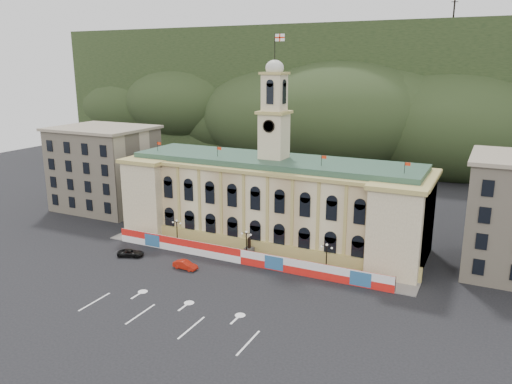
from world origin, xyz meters
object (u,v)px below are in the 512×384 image
at_px(statue, 249,251).
at_px(red_sedan, 185,265).
at_px(lamp_center, 246,242).
at_px(black_suv, 131,253).

height_order(statue, red_sedan, statue).
distance_m(lamp_center, black_suv, 20.10).
bearing_deg(lamp_center, black_suv, -158.11).
bearing_deg(statue, black_suv, -155.49).
bearing_deg(statue, lamp_center, -90.00).
bearing_deg(red_sedan, black_suv, 90.87).
distance_m(red_sedan, black_suv, 11.45).
bearing_deg(black_suv, red_sedan, -112.23).
distance_m(statue, black_suv, 20.35).
height_order(lamp_center, black_suv, lamp_center).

